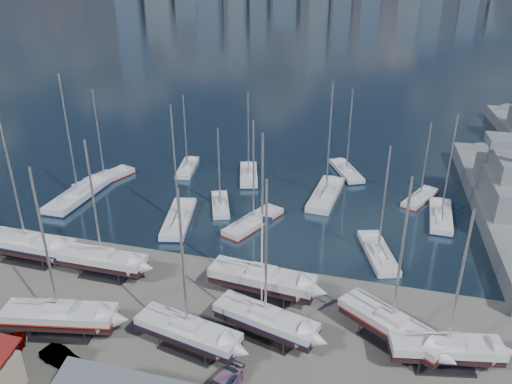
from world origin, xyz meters
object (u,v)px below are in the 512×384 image
(naval_ship_east, at_px, (504,204))
(car_a, at_px, (11,350))
(sailboat_cradle_0, at_px, (27,244))
(flagpole, at_px, (263,261))

(naval_ship_east, relative_size, car_a, 11.34)
(sailboat_cradle_0, relative_size, car_a, 4.43)
(naval_ship_east, distance_m, flagpole, 39.19)
(sailboat_cradle_0, bearing_deg, flagpole, -3.92)
(naval_ship_east, bearing_deg, car_a, 129.02)
(naval_ship_east, relative_size, flagpole, 4.12)
(naval_ship_east, height_order, car_a, naval_ship_east)
(sailboat_cradle_0, distance_m, naval_ship_east, 60.06)
(car_a, bearing_deg, sailboat_cradle_0, 98.38)
(sailboat_cradle_0, distance_m, flagpole, 28.56)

